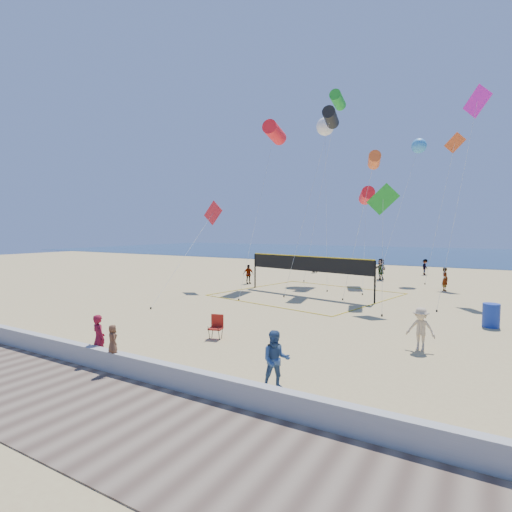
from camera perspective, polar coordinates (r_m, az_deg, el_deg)
The scene contains 27 objects.
ground at distance 14.61m, azimuth -9.16°, elevation -12.82°, with size 120.00×120.00×0.00m, color tan.
ocean at distance 73.43m, azimuth 23.38°, elevation 0.28°, with size 140.00×50.00×0.03m, color navy.
seawall at distance 12.47m, azimuth -18.28°, elevation -14.48°, with size 32.00×0.30×0.60m, color #B0B0AC.
boardwalk at distance 11.44m, azimuth -26.18°, elevation -17.92°, with size 32.00×3.60×0.03m, color #74614F.
woman at distance 13.62m, azimuth -21.53°, elevation -10.95°, with size 0.56×0.37×1.53m, color maroon.
toddler at distance 12.52m, azimuth -19.80°, elevation -11.06°, with size 0.40×0.26×0.82m, color brown.
bystander_a at distance 10.75m, azimuth 2.85°, elevation -14.61°, with size 0.75×0.59×1.55m, color #335180.
bystander_b at distance 15.11m, azimuth 22.46°, elevation -9.60°, with size 0.96×0.55×1.49m, color #D1B58B.
far_person_0 at distance 30.61m, azimuth -1.11°, elevation -2.61°, with size 0.86×0.36×1.47m, color gray.
far_person_1 at distance 34.40m, azimuth 17.39°, elevation -1.82°, with size 1.65×0.52×1.78m, color gray.
far_person_2 at distance 29.91m, azimuth 25.39°, elevation -3.03°, with size 0.58×0.38×1.58m, color gray.
far_person_3 at distance 38.82m, azimuth 8.45°, elevation -1.23°, with size 0.75×0.59×1.55m, color gray.
far_person_4 at distance 39.74m, azimuth 23.01°, elevation -1.45°, with size 0.93×0.54×1.45m, color gray.
camp_chair at distance 15.56m, azimuth -5.68°, elevation -9.81°, with size 0.59×0.70×1.01m.
trash_barrel at distance 19.93m, azimuth 30.56°, elevation -7.31°, with size 0.67×0.67×1.01m, color #18339C.
volleyball_net at distance 25.61m, azimuth 7.41°, elevation -1.71°, with size 10.99×10.88×2.49m.
kite_0 at distance 31.36m, azimuth 2.67°, elevation 17.20°, with size 2.38×8.88×12.15m.
kite_1 at distance 30.34m, azimuth 10.62°, elevation 18.85°, with size 1.53×6.81×12.67m.
kite_2 at distance 25.85m, azimuth 16.53°, elevation 12.98°, with size 1.80×3.01×8.84m.
kite_3 at distance 27.84m, azimuth -6.48°, elevation 5.63°, with size 2.46×7.80×6.18m.
kite_4 at distance 22.14m, azimuth 17.69°, elevation 7.14°, with size 1.68×2.47×6.60m.
kite_5 at distance 29.85m, azimuth 28.89°, elevation 17.88°, with size 2.10×7.99×13.23m.
kite_6 at distance 35.40m, azimuth 9.87°, elevation 17.75°, with size 3.84×7.83×13.47m.
kite_7 at distance 36.16m, azimuth 22.26°, elevation 14.34°, with size 2.12×8.59×11.55m.
kite_8 at distance 36.56m, azimuth 11.60°, elevation 20.97°, with size 1.98×4.90×15.63m.
kite_9 at distance 34.77m, azimuth 26.32°, elevation 13.21°, with size 2.41×2.09×11.53m.
kite_10 at distance 32.05m, azimuth 15.53°, elevation 8.31°, with size 2.31×7.06×7.40m.
Camera 1 is at (8.95, -10.77, 4.18)m, focal length 28.00 mm.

